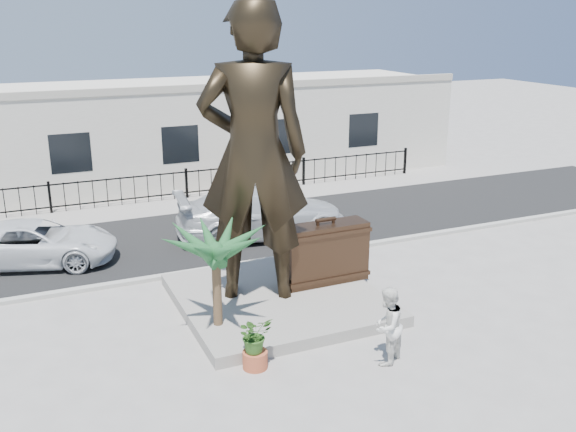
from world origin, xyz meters
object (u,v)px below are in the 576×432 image
at_px(tourist, 387,326).
at_px(car_white, 36,243).
at_px(suitcase, 325,253).
at_px(statue, 253,154).

bearing_deg(tourist, car_white, -86.74).
bearing_deg(car_white, suitcase, -109.55).
relative_size(suitcase, car_white, 0.49).
relative_size(tourist, car_white, 0.37).
xyz_separation_m(suitcase, car_white, (-7.35, 5.49, -0.45)).
relative_size(statue, suitcase, 3.19).
distance_m(suitcase, car_white, 9.19).
distance_m(statue, suitcase, 3.65).
height_order(tourist, car_white, tourist).
xyz_separation_m(statue, tourist, (1.58, -4.07, -3.23)).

